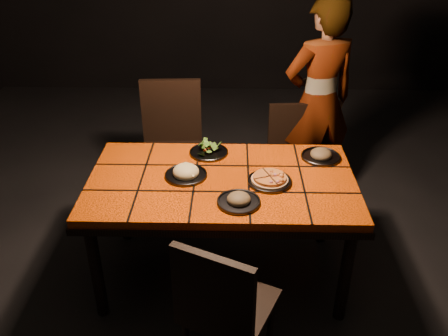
{
  "coord_description": "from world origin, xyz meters",
  "views": [
    {
      "loc": [
        0.07,
        -2.43,
        2.23
      ],
      "look_at": [
        0.01,
        0.0,
        0.82
      ],
      "focal_mm": 38.0,
      "sensor_mm": 36.0,
      "label": 1
    }
  ],
  "objects_px": {
    "chair_far_left": "(172,139)",
    "chair_far_right": "(293,150)",
    "chair_near": "(223,306)",
    "diner": "(318,102)",
    "plate_pizza": "(270,180)",
    "dining_table": "(222,189)",
    "plate_pasta": "(186,173)"
  },
  "relations": [
    {
      "from": "chair_far_right",
      "to": "chair_near",
      "type": "bearing_deg",
      "value": -111.52
    },
    {
      "from": "dining_table",
      "to": "chair_near",
      "type": "distance_m",
      "value": 0.81
    },
    {
      "from": "diner",
      "to": "plate_pizza",
      "type": "distance_m",
      "value": 1.18
    },
    {
      "from": "dining_table",
      "to": "plate_pizza",
      "type": "bearing_deg",
      "value": -8.48
    },
    {
      "from": "chair_near",
      "to": "diner",
      "type": "height_order",
      "value": "diner"
    },
    {
      "from": "chair_near",
      "to": "plate_pizza",
      "type": "height_order",
      "value": "chair_near"
    },
    {
      "from": "dining_table",
      "to": "diner",
      "type": "xyz_separation_m",
      "value": [
        0.73,
        1.05,
        0.15
      ]
    },
    {
      "from": "chair_far_right",
      "to": "diner",
      "type": "bearing_deg",
      "value": 37.25
    },
    {
      "from": "chair_far_right",
      "to": "plate_pizza",
      "type": "bearing_deg",
      "value": -109.83
    },
    {
      "from": "chair_near",
      "to": "chair_far_left",
      "type": "xyz_separation_m",
      "value": [
        -0.44,
        1.64,
        0.07
      ]
    },
    {
      "from": "chair_far_left",
      "to": "chair_far_right",
      "type": "height_order",
      "value": "chair_far_left"
    },
    {
      "from": "plate_pizza",
      "to": "chair_far_left",
      "type": "bearing_deg",
      "value": 127.97
    },
    {
      "from": "dining_table",
      "to": "plate_pizza",
      "type": "height_order",
      "value": "plate_pizza"
    },
    {
      "from": "plate_pasta",
      "to": "chair_far_left",
      "type": "bearing_deg",
      "value": 103.18
    },
    {
      "from": "chair_near",
      "to": "diner",
      "type": "xyz_separation_m",
      "value": [
        0.71,
        1.85,
        0.3
      ]
    },
    {
      "from": "chair_near",
      "to": "diner",
      "type": "relative_size",
      "value": 0.55
    },
    {
      "from": "plate_pizza",
      "to": "dining_table",
      "type": "bearing_deg",
      "value": 171.52
    },
    {
      "from": "chair_far_right",
      "to": "dining_table",
      "type": "bearing_deg",
      "value": -125.89
    },
    {
      "from": "chair_far_left",
      "to": "chair_far_right",
      "type": "xyz_separation_m",
      "value": [
        0.95,
        0.03,
        -0.11
      ]
    },
    {
      "from": "dining_table",
      "to": "chair_far_right",
      "type": "relative_size",
      "value": 1.94
    },
    {
      "from": "dining_table",
      "to": "chair_far_right",
      "type": "xyz_separation_m",
      "value": [
        0.54,
        0.88,
        -0.19
      ]
    },
    {
      "from": "diner",
      "to": "chair_far_right",
      "type": "bearing_deg",
      "value": 21.75
    },
    {
      "from": "dining_table",
      "to": "plate_pasta",
      "type": "bearing_deg",
      "value": 175.28
    },
    {
      "from": "chair_far_left",
      "to": "diner",
      "type": "relative_size",
      "value": 0.62
    },
    {
      "from": "plate_pasta",
      "to": "plate_pizza",
      "type": "bearing_deg",
      "value": -6.86
    },
    {
      "from": "dining_table",
      "to": "diner",
      "type": "bearing_deg",
      "value": 55.24
    },
    {
      "from": "chair_near",
      "to": "dining_table",
      "type": "bearing_deg",
      "value": -63.3
    },
    {
      "from": "chair_near",
      "to": "chair_far_left",
      "type": "distance_m",
      "value": 1.7
    },
    {
      "from": "chair_far_left",
      "to": "plate_pizza",
      "type": "distance_m",
      "value": 1.14
    },
    {
      "from": "dining_table",
      "to": "diner",
      "type": "distance_m",
      "value": 1.29
    },
    {
      "from": "chair_far_left",
      "to": "diner",
      "type": "bearing_deg",
      "value": 7.19
    },
    {
      "from": "dining_table",
      "to": "plate_pizza",
      "type": "xyz_separation_m",
      "value": [
        0.28,
        -0.04,
        0.1
      ]
    }
  ]
}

